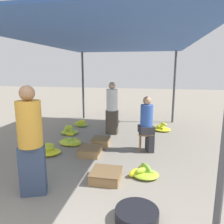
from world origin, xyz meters
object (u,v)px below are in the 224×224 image
at_px(basin_black, 137,215).
at_px(crate_near, 90,151).
at_px(shopper_walking_mid, 112,107).
at_px(banana_pile_right_1, 161,128).
at_px(banana_pile_left_2, 80,124).
at_px(banana_pile_right_0, 144,172).
at_px(crate_mid, 106,176).
at_px(crate_far, 101,142).
at_px(banana_pile_left_3, 47,150).
at_px(vendor_seated, 147,123).
at_px(banana_pile_left_1, 71,142).
at_px(vendor_foreground, 31,140).
at_px(stool, 146,136).
at_px(banana_pile_left_0, 69,131).

xyz_separation_m(basin_black, crate_near, (-1.25, 2.04, 0.02)).
bearing_deg(shopper_walking_mid, banana_pile_right_1, 23.00).
distance_m(basin_black, banana_pile_left_2, 5.07).
distance_m(banana_pile_right_0, crate_mid, 0.72).
relative_size(basin_black, banana_pile_left_2, 1.20).
xyz_separation_m(crate_near, crate_mid, (0.62, -1.07, -0.01)).
bearing_deg(crate_far, banana_pile_right_1, 47.75).
xyz_separation_m(banana_pile_left_3, banana_pile_right_1, (2.71, 2.54, -0.01)).
bearing_deg(crate_mid, vendor_seated, 67.83).
xyz_separation_m(banana_pile_left_1, banana_pile_left_2, (-0.35, 1.83, 0.02)).
distance_m(basin_black, banana_pile_right_1, 4.48).
relative_size(banana_pile_left_3, crate_mid, 1.13).
bearing_deg(vendor_seated, vendor_foreground, -127.16).
height_order(vendor_seated, shopper_walking_mid, shopper_walking_mid).
height_order(banana_pile_left_3, banana_pile_right_1, banana_pile_right_1).
height_order(banana_pile_left_2, crate_far, banana_pile_left_2).
bearing_deg(crate_mid, basin_black, -56.54).
height_order(stool, crate_far, stool).
height_order(banana_pile_left_0, shopper_walking_mid, shopper_walking_mid).
distance_m(banana_pile_right_1, shopper_walking_mid, 1.81).
relative_size(vendor_foreground, stool, 3.93).
bearing_deg(banana_pile_left_0, vendor_seated, -21.81).
distance_m(vendor_foreground, vendor_seated, 2.85).
xyz_separation_m(banana_pile_left_0, banana_pile_left_2, (0.04, 0.94, -0.01)).
height_order(banana_pile_left_3, crate_near, banana_pile_left_3).
xyz_separation_m(banana_pile_right_1, crate_mid, (-1.08, -3.50, 0.01)).
xyz_separation_m(basin_black, banana_pile_left_0, (-2.38, 3.56, 0.01)).
bearing_deg(stool, crate_far, 174.92).
relative_size(stool, vendor_seated, 0.33).
distance_m(banana_pile_left_1, crate_far, 0.83).
bearing_deg(crate_near, crate_mid, -60.16).
bearing_deg(banana_pile_left_0, crate_mid, -56.07).
xyz_separation_m(vendor_seated, banana_pile_left_2, (-2.37, 1.91, -0.63)).
bearing_deg(vendor_seated, banana_pile_right_1, 77.59).
relative_size(banana_pile_left_0, banana_pile_left_2, 1.14).
height_order(vendor_seated, crate_far, vendor_seated).
distance_m(vendor_seated, crate_mid, 1.86).
relative_size(stool, basin_black, 0.76).
xyz_separation_m(banana_pile_left_1, crate_far, (0.83, 0.03, 0.05)).
bearing_deg(banana_pile_right_0, banana_pile_left_1, 144.82).
height_order(basin_black, banana_pile_left_1, banana_pile_left_1).
relative_size(crate_near, crate_far, 1.12).
height_order(vendor_seated, crate_mid, vendor_seated).
distance_m(stool, basin_black, 2.62).
distance_m(banana_pile_left_1, banana_pile_left_3, 0.80).
distance_m(banana_pile_left_0, crate_mid, 3.13).
relative_size(vendor_foreground, banana_pile_left_2, 3.59).
height_order(banana_pile_left_2, crate_near, banana_pile_left_2).
xyz_separation_m(banana_pile_right_0, crate_near, (-1.28, 0.78, 0.02)).
relative_size(banana_pile_left_0, crate_far, 1.28).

